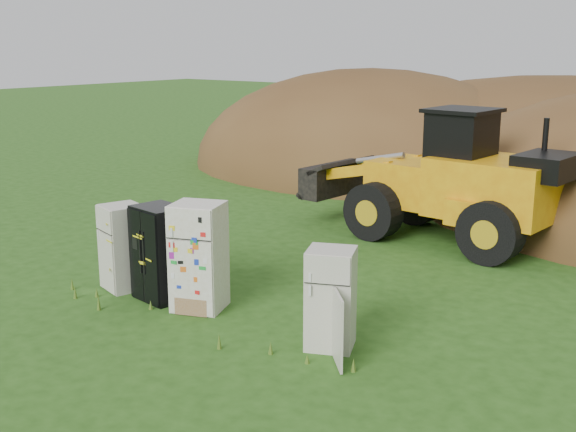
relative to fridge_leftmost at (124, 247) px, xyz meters
name	(u,v)px	position (x,y,z in m)	size (l,w,h in m)	color
ground	(221,315)	(2.44, 0.04, -0.82)	(120.00, 120.00, 0.00)	#224A13
fridge_leftmost	(124,247)	(0.00, 0.00, 0.00)	(0.73, 0.70, 1.64)	beige
fridge_black_side	(161,253)	(0.99, 0.02, 0.06)	(0.92, 0.72, 1.75)	black
fridge_sticker	(199,257)	(1.90, 0.08, 0.14)	(0.86, 0.79, 1.92)	white
fridge_open_door	(331,299)	(4.70, 0.07, -0.03)	(0.72, 0.66, 1.58)	beige
wheel_loader	(429,173)	(2.97, 6.93, 0.76)	(6.55, 2.66, 3.17)	#E9A80F
dirt_mound_left	(370,169)	(-3.05, 14.44, -0.82)	(14.51, 10.88, 7.46)	#4B3018
dirt_mound_back	(562,177)	(3.16, 17.23, -0.82)	(19.91, 13.27, 7.07)	#4B3018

